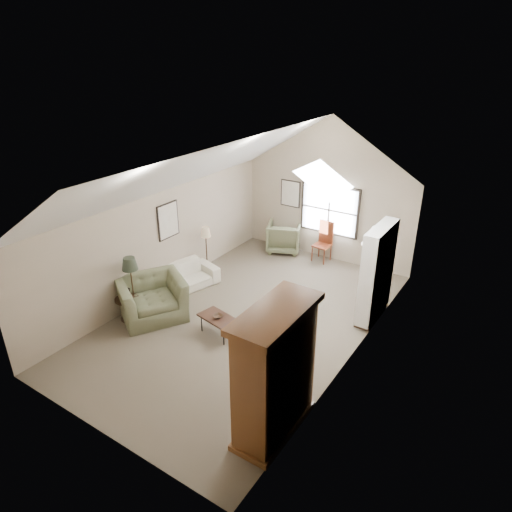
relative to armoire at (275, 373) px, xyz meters
The scene contains 18 objects.
room_shell 3.87m from the armoire, 132.25° to the left, with size 5.01×8.01×4.00m.
window 6.70m from the armoire, 108.11° to the left, with size 1.72×0.08×1.42m, color black.
skylight 4.02m from the armoire, 104.93° to the left, with size 0.80×1.20×0.52m, color white, non-canonical shape.
wall_art 5.98m from the armoire, 133.09° to the left, with size 1.97×3.71×0.88m.
armoire is the anchor object (origin of this frame).
tv_alcove 4.00m from the armoire, 87.71° to the left, with size 0.32×1.30×2.10m, color white.
media_console 4.08m from the armoire, 88.00° to the left, with size 0.34×1.18×0.60m, color #382316.
tv_panel 4.01m from the armoire, 88.00° to the left, with size 0.05×0.90×0.55m, color black.
sofa 5.13m from the armoire, 149.75° to the left, with size 2.10×0.82×0.61m, color beige.
armchair_near 4.27m from the armoire, 161.53° to the left, with size 1.41×1.24×0.92m, color #696C4C.
armchair_far 6.99m from the armoire, 118.76° to the left, with size 0.94×0.97×0.88m, color #6C724F.
coffee_table 2.94m from the armoire, 146.02° to the left, with size 0.85×0.47×0.43m, color #3C2318.
bowl 2.87m from the armoire, 146.02° to the left, with size 0.20×0.20×0.05m, color #3B2B18.
side_table 4.56m from the armoire, 167.71° to the left, with size 0.53×0.53×0.53m, color #332115.
side_chair 6.45m from the armoire, 109.12° to the left, with size 0.44×0.44×1.14m, color brown.
tripod_lamp 4.28m from the armoire, 90.48° to the left, with size 0.61×0.61×2.09m, color silver, non-canonical shape.
dark_lamp 4.54m from the armoire, 165.24° to the left, with size 0.35×0.35×1.47m, color #262D1F, non-canonical shape.
tan_lamp 5.79m from the armoire, 139.40° to the left, with size 0.26×0.26×1.32m, color tan, non-canonical shape.
Camera 1 is at (4.96, -7.16, 5.62)m, focal length 32.00 mm.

